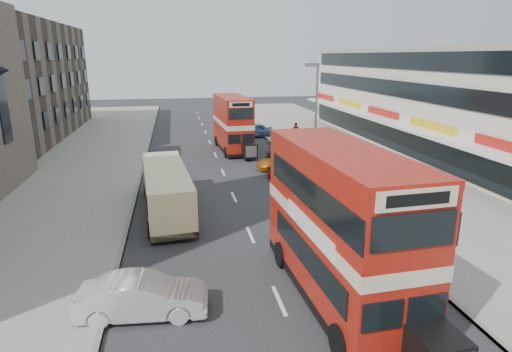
{
  "coord_description": "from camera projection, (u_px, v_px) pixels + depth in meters",
  "views": [
    {
      "loc": [
        -3.39,
        -11.24,
        8.62
      ],
      "look_at": [
        -0.15,
        5.71,
        3.71
      ],
      "focal_mm": 29.77,
      "sensor_mm": 36.0,
      "label": 1
    }
  ],
  "objects": [
    {
      "name": "cyclist",
      "position": [
        268.0,
        158.0,
        34.08
      ],
      "size": [
        0.71,
        1.97,
        2.11
      ],
      "rotation": [
        0.0,
        0.0,
        -0.02
      ],
      "color": "gray",
      "rests_on": "ground"
    },
    {
      "name": "ground",
      "position": [
        294.0,
        335.0,
        13.59
      ],
      "size": [
        160.0,
        160.0,
        0.0
      ],
      "primitive_type": "plane",
      "color": "#28282B",
      "rests_on": "ground"
    },
    {
      "name": "coach",
      "position": [
        166.0,
        189.0,
        23.81
      ],
      "size": [
        3.04,
        9.17,
        2.39
      ],
      "rotation": [
        0.0,
        0.0,
        0.09
      ],
      "color": "black",
      "rests_on": "ground"
    },
    {
      "name": "pedestrian_near",
      "position": [
        358.0,
        172.0,
        29.0
      ],
      "size": [
        0.68,
        0.68,
        1.56
      ],
      "primitive_type": "imported",
      "rotation": [
        0.0,
        0.0,
        3.92
      ],
      "color": "gray",
      "rests_on": "pavement_right"
    },
    {
      "name": "car_left_front",
      "position": [
        143.0,
        297.0,
        14.41
      ],
      "size": [
        4.5,
        1.91,
        1.44
      ],
      "primitive_type": "imported",
      "rotation": [
        0.0,
        0.0,
        1.48
      ],
      "color": "silver",
      "rests_on": "ground"
    },
    {
      "name": "commercial_row",
      "position": [
        449.0,
        103.0,
        36.68
      ],
      "size": [
        9.9,
        46.2,
        9.3
      ],
      "color": "beige",
      "rests_on": "ground"
    },
    {
      "name": "car_right_b",
      "position": [
        282.0,
        162.0,
        33.15
      ],
      "size": [
        4.18,
        2.05,
        1.14
      ],
      "primitive_type": "imported",
      "rotation": [
        0.0,
        0.0,
        -1.53
      ],
      "color": "orange",
      "rests_on": "ground"
    },
    {
      "name": "pedestrian_far",
      "position": [
        296.0,
        132.0,
        43.63
      ],
      "size": [
        1.13,
        0.59,
        1.85
      ],
      "primitive_type": "imported",
      "rotation": [
        0.0,
        0.0,
        0.13
      ],
      "color": "gray",
      "rests_on": "pavement_right"
    },
    {
      "name": "car_right_a",
      "position": [
        298.0,
        169.0,
        30.97
      ],
      "size": [
        4.5,
        1.86,
        1.3
      ],
      "primitive_type": "imported",
      "rotation": [
        0.0,
        0.0,
        -1.56
      ],
      "color": "maroon",
      "rests_on": "ground"
    },
    {
      "name": "pavement_left",
      "position": [
        56.0,
        180.0,
        30.3
      ],
      "size": [
        12.0,
        90.0,
        0.15
      ],
      "primitive_type": "cube",
      "color": "gray",
      "rests_on": "ground"
    },
    {
      "name": "bus_second",
      "position": [
        233.0,
        123.0,
        39.35
      ],
      "size": [
        2.88,
        8.87,
        4.86
      ],
      "rotation": [
        0.0,
        0.0,
        3.2
      ],
      "color": "black",
      "rests_on": "ground"
    },
    {
      "name": "car_right_c",
      "position": [
        253.0,
        130.0,
        46.38
      ],
      "size": [
        4.43,
        1.91,
        1.49
      ],
      "primitive_type": "imported",
      "rotation": [
        0.0,
        0.0,
        -1.61
      ],
      "color": "#4F719E",
      "rests_on": "ground"
    },
    {
      "name": "road_surface",
      "position": [
        223.0,
        172.0,
        32.48
      ],
      "size": [
        12.0,
        90.0,
        0.01
      ],
      "primitive_type": "cube",
      "color": "#28282B",
      "rests_on": "ground"
    },
    {
      "name": "bus_main",
      "position": [
        340.0,
        225.0,
        14.99
      ],
      "size": [
        3.17,
        9.87,
        5.41
      ],
      "rotation": [
        0.0,
        0.0,
        3.19
      ],
      "color": "black",
      "rests_on": "ground"
    },
    {
      "name": "pavement_right",
      "position": [
        369.0,
        164.0,
        34.62
      ],
      "size": [
        12.0,
        90.0,
        0.15
      ],
      "primitive_type": "cube",
      "color": "gray",
      "rests_on": "ground"
    },
    {
      "name": "street_lamp",
      "position": [
        315.0,
        111.0,
        30.46
      ],
      "size": [
        1.0,
        0.2,
        8.12
      ],
      "color": "slate",
      "rests_on": "ground"
    },
    {
      "name": "kerb_right",
      "position": [
        300.0,
        168.0,
        33.56
      ],
      "size": [
        0.2,
        90.0,
        0.16
      ],
      "primitive_type": "cube",
      "color": "gray",
      "rests_on": "ground"
    },
    {
      "name": "kerb_left",
      "position": [
        141.0,
        175.0,
        31.36
      ],
      "size": [
        0.2,
        90.0,
        0.16
      ],
      "primitive_type": "cube",
      "color": "gray",
      "rests_on": "ground"
    }
  ]
}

